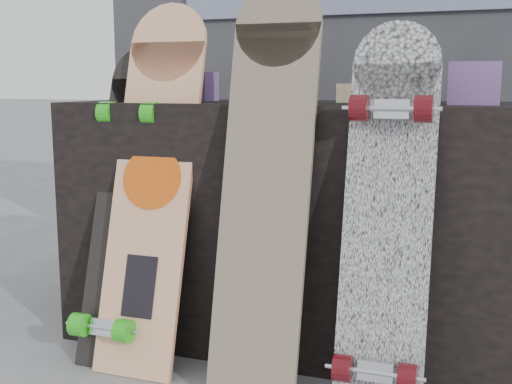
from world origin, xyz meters
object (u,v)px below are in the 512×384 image
at_px(longboard_cascadia, 387,212).
at_px(skateboard_dark, 127,198).
at_px(vendor_table, 314,223).
at_px(longboard_geisha, 154,173).
at_px(longboard_celtic, 267,174).

height_order(longboard_cascadia, skateboard_dark, longboard_cascadia).
distance_m(vendor_table, longboard_geisha, 0.56).
bearing_deg(longboard_geisha, vendor_table, 34.99).
xyz_separation_m(vendor_table, skateboard_dark, (-0.53, -0.31, 0.11)).
bearing_deg(skateboard_dark, longboard_cascadia, -4.75).
xyz_separation_m(vendor_table, longboard_geisha, (-0.43, -0.30, 0.19)).
xyz_separation_m(vendor_table, longboard_celtic, (-0.05, -0.36, 0.21)).
relative_size(longboard_cascadia, skateboard_dark, 1.04).
height_order(longboard_celtic, skateboard_dark, longboard_celtic).
xyz_separation_m(longboard_geisha, skateboard_dark, (-0.10, -0.00, -0.08)).
distance_m(vendor_table, skateboard_dark, 0.62).
bearing_deg(vendor_table, longboard_geisha, -145.01).
xyz_separation_m(longboard_geisha, longboard_cascadia, (0.72, -0.07, -0.06)).
distance_m(longboard_geisha, longboard_celtic, 0.39).
bearing_deg(longboard_geisha, skateboard_dark, -177.12).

